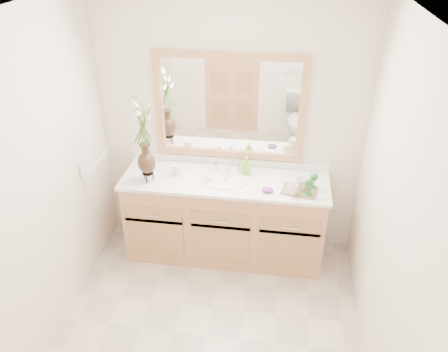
% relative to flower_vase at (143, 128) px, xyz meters
% --- Properties ---
extents(floor, '(2.60, 2.60, 0.00)m').
position_rel_flower_vase_xyz_m(floor, '(0.67, -0.90, -1.33)').
color(floor, '#B8AA9D').
rests_on(floor, ground).
extents(ceiling, '(2.40, 2.60, 0.02)m').
position_rel_flower_vase_xyz_m(ceiling, '(0.67, -0.90, 1.07)').
color(ceiling, white).
rests_on(ceiling, wall_back).
extents(wall_back, '(2.40, 0.02, 2.40)m').
position_rel_flower_vase_xyz_m(wall_back, '(0.67, 0.40, -0.13)').
color(wall_back, white).
rests_on(wall_back, floor).
extents(wall_left, '(0.02, 2.60, 2.40)m').
position_rel_flower_vase_xyz_m(wall_left, '(-0.53, -0.90, -0.13)').
color(wall_left, white).
rests_on(wall_left, floor).
extents(wall_right, '(0.02, 2.60, 2.40)m').
position_rel_flower_vase_xyz_m(wall_right, '(1.87, -0.90, -0.13)').
color(wall_right, white).
rests_on(wall_right, floor).
extents(vanity, '(1.80, 0.55, 0.80)m').
position_rel_flower_vase_xyz_m(vanity, '(0.67, 0.11, -0.93)').
color(vanity, tan).
rests_on(vanity, floor).
extents(counter, '(1.84, 0.57, 0.03)m').
position_rel_flower_vase_xyz_m(counter, '(0.67, 0.11, -0.52)').
color(counter, white).
rests_on(counter, vanity).
extents(sink, '(0.38, 0.34, 0.23)m').
position_rel_flower_vase_xyz_m(sink, '(0.67, 0.09, -0.56)').
color(sink, white).
rests_on(sink, counter).
extents(mirror, '(1.32, 0.04, 0.97)m').
position_rel_flower_vase_xyz_m(mirror, '(0.67, 0.38, 0.07)').
color(mirror, white).
rests_on(mirror, wall_back).
extents(switch_plate, '(0.02, 0.12, 0.12)m').
position_rel_flower_vase_xyz_m(switch_plate, '(-0.52, -0.14, -0.35)').
color(switch_plate, white).
rests_on(switch_plate, wall_left).
extents(flower_vase, '(0.18, 0.18, 0.74)m').
position_rel_flower_vase_xyz_m(flower_vase, '(0.00, 0.00, 0.00)').
color(flower_vase, black).
rests_on(flower_vase, counter).
extents(tumbler, '(0.08, 0.08, 0.10)m').
position_rel_flower_vase_xyz_m(tumbler, '(0.23, 0.13, -0.46)').
color(tumbler, white).
rests_on(tumbler, counter).
extents(soap_dish, '(0.10, 0.10, 0.03)m').
position_rel_flower_vase_xyz_m(soap_dish, '(0.52, 0.07, -0.49)').
color(soap_dish, white).
rests_on(soap_dish, counter).
extents(soap_bottle, '(0.08, 0.08, 0.15)m').
position_rel_flower_vase_xyz_m(soap_bottle, '(0.84, 0.24, -0.43)').
color(soap_bottle, '#6DC92F').
rests_on(soap_bottle, counter).
extents(purple_dish, '(0.11, 0.09, 0.03)m').
position_rel_flower_vase_xyz_m(purple_dish, '(1.06, -0.04, -0.49)').
color(purple_dish, '#66297D').
rests_on(purple_dish, counter).
extents(tray, '(0.32, 0.24, 0.01)m').
position_rel_flower_vase_xyz_m(tray, '(1.32, 0.01, -0.50)').
color(tray, brown).
rests_on(tray, counter).
extents(mug_left, '(0.11, 0.10, 0.09)m').
position_rel_flower_vase_xyz_m(mug_left, '(1.26, -0.06, -0.44)').
color(mug_left, white).
rests_on(mug_left, tray).
extents(mug_right, '(0.13, 0.12, 0.11)m').
position_rel_flower_vase_xyz_m(mug_right, '(1.34, 0.03, -0.44)').
color(mug_right, white).
rests_on(mug_right, tray).
extents(goblet_front, '(0.07, 0.07, 0.16)m').
position_rel_flower_vase_xyz_m(goblet_front, '(1.39, -0.05, -0.38)').
color(goblet_front, '#236B2E').
rests_on(goblet_front, tray).
extents(goblet_back, '(0.06, 0.06, 0.14)m').
position_rel_flower_vase_xyz_m(goblet_back, '(1.44, 0.07, -0.40)').
color(goblet_back, '#236B2E').
rests_on(goblet_back, tray).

